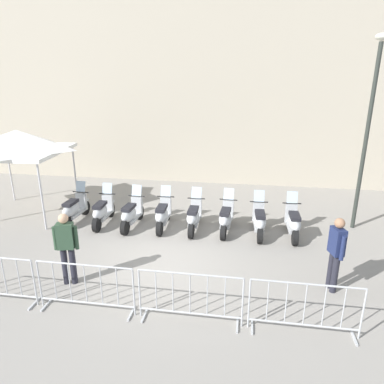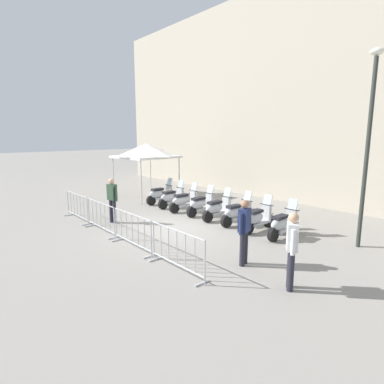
{
  "view_description": "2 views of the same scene",
  "coord_description": "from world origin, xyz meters",
  "px_view_note": "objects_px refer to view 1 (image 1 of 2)",
  "views": [
    {
      "loc": [
        1.43,
        -7.88,
        4.57
      ],
      "look_at": [
        0.59,
        2.02,
        1.27
      ],
      "focal_mm": 32.67,
      "sensor_mm": 36.0,
      "label": 1
    },
    {
      "loc": [
        8.42,
        -7.26,
        3.32
      ],
      "look_at": [
        -0.6,
        1.85,
        1.0
      ],
      "focal_mm": 29.19,
      "sensor_mm": 36.0,
      "label": 2
    }
  ],
  "objects_px": {
    "motorcycle_4": "(194,217)",
    "motorcycle_2": "(131,214)",
    "motorcycle_5": "(226,218)",
    "officer_mid_plaza": "(66,245)",
    "motorcycle_7": "(293,223)",
    "officer_near_row_end": "(336,250)",
    "motorcycle_0": "(74,209)",
    "street_lamp": "(369,118)",
    "motorcycle_6": "(259,221)",
    "barrier_segment_1": "(86,288)",
    "motorcycle_3": "(163,215)",
    "barrier_segment_2": "(190,298)",
    "motorcycle_1": "(103,212)",
    "canopy_tent": "(18,142)",
    "barrier_segment_3": "(305,309)"
  },
  "relations": [
    {
      "from": "motorcycle_4",
      "to": "motorcycle_2",
      "type": "bearing_deg",
      "value": 178.07
    },
    {
      "from": "motorcycle_2",
      "to": "motorcycle_5",
      "type": "relative_size",
      "value": 1.0
    },
    {
      "from": "officer_mid_plaza",
      "to": "motorcycle_4",
      "type": "bearing_deg",
      "value": 50.22
    },
    {
      "from": "motorcycle_7",
      "to": "officer_near_row_end",
      "type": "height_order",
      "value": "officer_near_row_end"
    },
    {
      "from": "motorcycle_0",
      "to": "street_lamp",
      "type": "xyz_separation_m",
      "value": [
        8.95,
        0.34,
        2.98
      ]
    },
    {
      "from": "motorcycle_5",
      "to": "motorcycle_6",
      "type": "bearing_deg",
      "value": -7.22
    },
    {
      "from": "barrier_segment_1",
      "to": "motorcycle_7",
      "type": "bearing_deg",
      "value": 38.84
    },
    {
      "from": "motorcycle_0",
      "to": "officer_near_row_end",
      "type": "height_order",
      "value": "officer_near_row_end"
    },
    {
      "from": "motorcycle_0",
      "to": "motorcycle_7",
      "type": "bearing_deg",
      "value": -4.33
    },
    {
      "from": "officer_mid_plaza",
      "to": "street_lamp",
      "type": "bearing_deg",
      "value": 26.54
    },
    {
      "from": "motorcycle_0",
      "to": "motorcycle_3",
      "type": "distance_m",
      "value": 2.97
    },
    {
      "from": "motorcycle_3",
      "to": "motorcycle_6",
      "type": "distance_m",
      "value": 2.96
    },
    {
      "from": "motorcycle_4",
      "to": "barrier_segment_2",
      "type": "bearing_deg",
      "value": -86.44
    },
    {
      "from": "motorcycle_1",
      "to": "street_lamp",
      "type": "distance_m",
      "value": 8.51
    },
    {
      "from": "barrier_segment_1",
      "to": "officer_mid_plaza",
      "type": "relative_size",
      "value": 1.18
    },
    {
      "from": "motorcycle_2",
      "to": "motorcycle_3",
      "type": "height_order",
      "value": "same"
    },
    {
      "from": "motorcycle_1",
      "to": "motorcycle_4",
      "type": "relative_size",
      "value": 1.0
    },
    {
      "from": "street_lamp",
      "to": "canopy_tent",
      "type": "distance_m",
      "value": 10.95
    },
    {
      "from": "motorcycle_1",
      "to": "barrier_segment_3",
      "type": "bearing_deg",
      "value": -40.68
    },
    {
      "from": "motorcycle_5",
      "to": "canopy_tent",
      "type": "height_order",
      "value": "canopy_tent"
    },
    {
      "from": "motorcycle_4",
      "to": "street_lamp",
      "type": "relative_size",
      "value": 0.3
    },
    {
      "from": "motorcycle_0",
      "to": "barrier_segment_1",
      "type": "relative_size",
      "value": 0.85
    },
    {
      "from": "motorcycle_4",
      "to": "motorcycle_3",
      "type": "bearing_deg",
      "value": 174.6
    },
    {
      "from": "motorcycle_3",
      "to": "motorcycle_1",
      "type": "bearing_deg",
      "value": 176.79
    },
    {
      "from": "barrier_segment_2",
      "to": "officer_mid_plaza",
      "type": "height_order",
      "value": "officer_mid_plaza"
    },
    {
      "from": "motorcycle_3",
      "to": "motorcycle_7",
      "type": "distance_m",
      "value": 3.95
    },
    {
      "from": "motorcycle_7",
      "to": "canopy_tent",
      "type": "relative_size",
      "value": 0.59
    },
    {
      "from": "motorcycle_1",
      "to": "motorcycle_4",
      "type": "xyz_separation_m",
      "value": [
        2.95,
        -0.2,
        0.0
      ]
    },
    {
      "from": "motorcycle_0",
      "to": "motorcycle_4",
      "type": "distance_m",
      "value": 3.95
    },
    {
      "from": "motorcycle_2",
      "to": "motorcycle_5",
      "type": "height_order",
      "value": "same"
    },
    {
      "from": "motorcycle_3",
      "to": "barrier_segment_1",
      "type": "distance_m",
      "value": 4.26
    },
    {
      "from": "street_lamp",
      "to": "motorcycle_6",
      "type": "bearing_deg",
      "value": -164.86
    },
    {
      "from": "motorcycle_5",
      "to": "motorcycle_7",
      "type": "distance_m",
      "value": 1.98
    },
    {
      "from": "motorcycle_3",
      "to": "motorcycle_6",
      "type": "height_order",
      "value": "same"
    },
    {
      "from": "barrier_segment_1",
      "to": "motorcycle_0",
      "type": "bearing_deg",
      "value": 115.37
    },
    {
      "from": "motorcycle_1",
      "to": "motorcycle_6",
      "type": "height_order",
      "value": "same"
    },
    {
      "from": "officer_near_row_end",
      "to": "motorcycle_5",
      "type": "bearing_deg",
      "value": 129.24
    },
    {
      "from": "motorcycle_1",
      "to": "motorcycle_4",
      "type": "distance_m",
      "value": 2.96
    },
    {
      "from": "motorcycle_4",
      "to": "officer_near_row_end",
      "type": "relative_size",
      "value": 1.0
    },
    {
      "from": "motorcycle_7",
      "to": "motorcycle_0",
      "type": "bearing_deg",
      "value": 175.67
    },
    {
      "from": "canopy_tent",
      "to": "motorcycle_4",
      "type": "bearing_deg",
      "value": -9.25
    },
    {
      "from": "barrier_segment_3",
      "to": "canopy_tent",
      "type": "xyz_separation_m",
      "value": [
        -8.28,
        5.34,
        1.99
      ]
    },
    {
      "from": "motorcycle_6",
      "to": "officer_near_row_end",
      "type": "distance_m",
      "value": 3.1
    },
    {
      "from": "canopy_tent",
      "to": "motorcycle_5",
      "type": "bearing_deg",
      "value": -8.19
    },
    {
      "from": "motorcycle_7",
      "to": "street_lamp",
      "type": "bearing_deg",
      "value": 22.92
    },
    {
      "from": "motorcycle_5",
      "to": "motorcycle_3",
      "type": "bearing_deg",
      "value": 176.43
    },
    {
      "from": "barrier_segment_2",
      "to": "officer_mid_plaza",
      "type": "distance_m",
      "value": 3.11
    },
    {
      "from": "barrier_segment_1",
      "to": "officer_mid_plaza",
      "type": "xyz_separation_m",
      "value": [
        -0.76,
        0.94,
        0.46
      ]
    },
    {
      "from": "barrier_segment_1",
      "to": "street_lamp",
      "type": "distance_m",
      "value": 8.83
    },
    {
      "from": "motorcycle_1",
      "to": "officer_near_row_end",
      "type": "distance_m",
      "value": 7.02
    }
  ]
}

